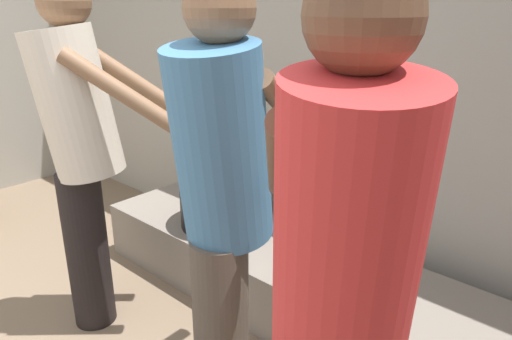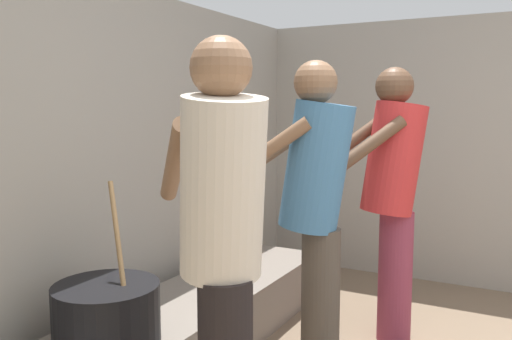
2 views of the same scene
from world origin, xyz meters
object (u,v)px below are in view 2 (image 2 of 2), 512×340
Objects in this scene: cook_in_blue_shirt at (315,199)px; cook_in_red_shirt at (392,187)px; cooking_pot_main at (107,313)px; cook_in_cream_shirt at (223,235)px.

cook_in_red_shirt is (0.61, -0.24, -0.00)m from cook_in_blue_shirt.
cook_in_cream_shirt is (-0.16, -0.72, 0.48)m from cooking_pot_main.
cook_in_blue_shirt is at bearing 0.49° from cook_in_cream_shirt.
cook_in_red_shirt is (1.36, -0.95, 0.47)m from cooking_pot_main.
cook_in_blue_shirt is (0.75, -0.72, 0.47)m from cooking_pot_main.
cooking_pot_main is 1.14m from cook_in_blue_shirt.
cooking_pot_main is 0.88m from cook_in_cream_shirt.
cook_in_red_shirt is at bearing -8.68° from cook_in_cream_shirt.
cook_in_blue_shirt is at bearing -43.76° from cooking_pot_main.
cook_in_cream_shirt reaches higher than cook_in_red_shirt.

